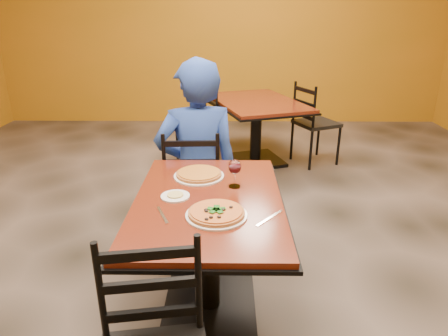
{
  "coord_description": "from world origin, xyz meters",
  "views": [
    {
      "loc": [
        0.11,
        -2.46,
        1.7
      ],
      "look_at": [
        0.08,
        -0.3,
        0.85
      ],
      "focal_mm": 31.85,
      "sensor_mm": 36.0,
      "label": 1
    }
  ],
  "objects_px": {
    "diner": "(197,148)",
    "pizza_main": "(216,212)",
    "chair_second_left": "(196,125)",
    "chair_second_right": "(316,124)",
    "side_plate": "(175,196)",
    "plate_far": "(199,176)",
    "wine_glass": "(235,172)",
    "plate_main": "(216,215)",
    "table_second": "(256,117)",
    "chair_main_far": "(193,184)",
    "table_main": "(209,229)",
    "pizza_far": "(199,174)"
  },
  "relations": [
    {
      "from": "diner",
      "to": "pizza_main",
      "type": "height_order",
      "value": "diner"
    },
    {
      "from": "chair_second_left",
      "to": "pizza_main",
      "type": "height_order",
      "value": "chair_second_left"
    },
    {
      "from": "chair_second_right",
      "to": "side_plate",
      "type": "xyz_separation_m",
      "value": [
        -1.33,
        -2.56,
        0.28
      ]
    },
    {
      "from": "plate_far",
      "to": "wine_glass",
      "type": "height_order",
      "value": "wine_glass"
    },
    {
      "from": "plate_far",
      "to": "plate_main",
      "type": "bearing_deg",
      "value": -76.37
    },
    {
      "from": "chair_second_right",
      "to": "plate_far",
      "type": "distance_m",
      "value": 2.59
    },
    {
      "from": "table_second",
      "to": "wine_glass",
      "type": "height_order",
      "value": "wine_glass"
    },
    {
      "from": "chair_main_far",
      "to": "side_plate",
      "type": "distance_m",
      "value": 0.88
    },
    {
      "from": "chair_second_left",
      "to": "plate_far",
      "type": "height_order",
      "value": "chair_second_left"
    },
    {
      "from": "table_second",
      "to": "diner",
      "type": "relative_size",
      "value": 1.11
    },
    {
      "from": "chair_second_right",
      "to": "pizza_main",
      "type": "height_order",
      "value": "chair_second_right"
    },
    {
      "from": "wine_glass",
      "to": "table_main",
      "type": "bearing_deg",
      "value": -132.46
    },
    {
      "from": "diner",
      "to": "pizza_far",
      "type": "relative_size",
      "value": 5.0
    },
    {
      "from": "table_main",
      "to": "table_second",
      "type": "xyz_separation_m",
      "value": [
        0.44,
        2.58,
        0.0
      ]
    },
    {
      "from": "side_plate",
      "to": "chair_second_left",
      "type": "bearing_deg",
      "value": 91.99
    },
    {
      "from": "chair_second_left",
      "to": "table_second",
      "type": "bearing_deg",
      "value": 66.41
    },
    {
      "from": "diner",
      "to": "wine_glass",
      "type": "height_order",
      "value": "diner"
    },
    {
      "from": "chair_second_right",
      "to": "table_main",
      "type": "bearing_deg",
      "value": 131.37
    },
    {
      "from": "table_second",
      "to": "plate_main",
      "type": "relative_size",
      "value": 5.01
    },
    {
      "from": "plate_main",
      "to": "wine_glass",
      "type": "xyz_separation_m",
      "value": [
        0.1,
        0.36,
        0.08
      ]
    },
    {
      "from": "table_second",
      "to": "plate_far",
      "type": "bearing_deg",
      "value": -102.61
    },
    {
      "from": "table_second",
      "to": "diner",
      "type": "xyz_separation_m",
      "value": [
        -0.57,
        -1.56,
        0.14
      ]
    },
    {
      "from": "chair_second_left",
      "to": "side_plate",
      "type": "relative_size",
      "value": 5.75
    },
    {
      "from": "chair_main_far",
      "to": "chair_second_right",
      "type": "distance_m",
      "value": 2.17
    },
    {
      "from": "table_second",
      "to": "chair_second_left",
      "type": "xyz_separation_m",
      "value": [
        -0.71,
        -0.0,
        -0.1
      ]
    },
    {
      "from": "plate_main",
      "to": "wine_glass",
      "type": "bearing_deg",
      "value": 75.15
    },
    {
      "from": "table_main",
      "to": "wine_glass",
      "type": "height_order",
      "value": "wine_glass"
    },
    {
      "from": "chair_second_right",
      "to": "diner",
      "type": "bearing_deg",
      "value": 115.92
    },
    {
      "from": "plate_main",
      "to": "chair_second_right",
      "type": "bearing_deg",
      "value": 68.53
    },
    {
      "from": "plate_main",
      "to": "side_plate",
      "type": "bearing_deg",
      "value": 137.32
    },
    {
      "from": "table_second",
      "to": "pizza_main",
      "type": "height_order",
      "value": "pizza_main"
    },
    {
      "from": "table_main",
      "to": "plate_far",
      "type": "relative_size",
      "value": 3.97
    },
    {
      "from": "pizza_main",
      "to": "pizza_far",
      "type": "distance_m",
      "value": 0.52
    },
    {
      "from": "plate_main",
      "to": "wine_glass",
      "type": "height_order",
      "value": "wine_glass"
    },
    {
      "from": "pizza_main",
      "to": "wine_glass",
      "type": "relative_size",
      "value": 1.58
    },
    {
      "from": "diner",
      "to": "table_main",
      "type": "bearing_deg",
      "value": 85.72
    },
    {
      "from": "chair_second_right",
      "to": "plate_far",
      "type": "relative_size",
      "value": 3.08
    },
    {
      "from": "plate_main",
      "to": "chair_second_left",
      "type": "bearing_deg",
      "value": 96.6
    },
    {
      "from": "table_main",
      "to": "chair_main_far",
      "type": "bearing_deg",
      "value": 100.9
    },
    {
      "from": "table_main",
      "to": "plate_far",
      "type": "xyz_separation_m",
      "value": [
        -0.07,
        0.31,
        0.2
      ]
    },
    {
      "from": "chair_second_right",
      "to": "pizza_far",
      "type": "bearing_deg",
      "value": 127.15
    },
    {
      "from": "chair_second_left",
      "to": "diner",
      "type": "relative_size",
      "value": 0.66
    },
    {
      "from": "plate_main",
      "to": "side_plate",
      "type": "xyz_separation_m",
      "value": [
        -0.23,
        0.21,
        0.0
      ]
    },
    {
      "from": "side_plate",
      "to": "wine_glass",
      "type": "relative_size",
      "value": 0.89
    },
    {
      "from": "plate_far",
      "to": "chair_main_far",
      "type": "bearing_deg",
      "value": 99.57
    },
    {
      "from": "pizza_far",
      "to": "chair_second_right",
      "type": "bearing_deg",
      "value": 61.86
    },
    {
      "from": "chair_main_far",
      "to": "plate_main",
      "type": "relative_size",
      "value": 2.97
    },
    {
      "from": "pizza_far",
      "to": "chair_second_left",
      "type": "bearing_deg",
      "value": 95.0
    },
    {
      "from": "pizza_main",
      "to": "table_second",
      "type": "bearing_deg",
      "value": 82.1
    },
    {
      "from": "chair_main_far",
      "to": "plate_main",
      "type": "distance_m",
      "value": 1.11
    }
  ]
}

